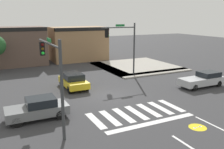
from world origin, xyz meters
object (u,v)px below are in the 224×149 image
at_px(traffic_signal_southwest, 52,65).
at_px(traffic_signal_northeast, 123,41).
at_px(car_gray, 38,108).
at_px(car_yellow, 73,81).
at_px(car_silver, 203,79).

bearing_deg(traffic_signal_southwest, traffic_signal_northeast, -47.31).
relative_size(car_gray, car_yellow, 0.99).
bearing_deg(car_silver, traffic_signal_southwest, 8.71).
bearing_deg(traffic_signal_northeast, traffic_signal_southwest, 42.69).
relative_size(car_yellow, car_silver, 0.89).
height_order(traffic_signal_northeast, car_silver, traffic_signal_northeast).
relative_size(traffic_signal_northeast, car_yellow, 1.47).
xyz_separation_m(car_gray, car_silver, (16.13, 0.86, -0.02)).
distance_m(traffic_signal_southwest, traffic_signal_northeast, 13.77).
bearing_deg(car_gray, traffic_signal_southwest, 117.24).
distance_m(traffic_signal_northeast, car_gray, 13.84).
xyz_separation_m(traffic_signal_southwest, car_gray, (-0.77, 1.49, -3.20)).
xyz_separation_m(car_gray, car_yellow, (4.43, 6.03, 0.02)).
distance_m(car_gray, car_yellow, 7.48).
distance_m(traffic_signal_southwest, car_silver, 15.87).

